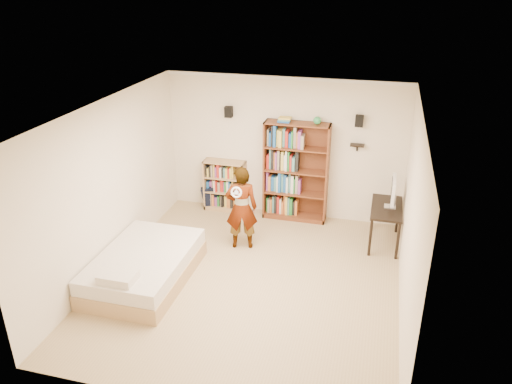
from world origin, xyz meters
TOP-DOWN VIEW (x-y plane):
  - ground at (0.00, 0.00)m, footprint 4.50×5.00m
  - room_shell at (0.00, 0.00)m, footprint 4.52×5.02m
  - crown_molding at (0.00, 0.00)m, footprint 4.50×5.00m
  - speaker_left at (-1.05, 2.40)m, footprint 0.14×0.12m
  - speaker_right at (1.35, 2.40)m, footprint 0.14×0.12m
  - wall_shelf at (1.35, 2.41)m, footprint 0.25×0.16m
  - tall_bookshelf at (0.27, 2.32)m, footprint 1.20×0.35m
  - low_bookshelf at (-1.14, 2.35)m, footprint 0.82×0.31m
  - computer_desk at (1.97, 1.74)m, footprint 0.52×1.04m
  - imac at (2.02, 1.75)m, footprint 0.14×0.54m
  - daybed at (-1.58, -0.36)m, footprint 1.30×2.00m
  - person at (-0.41, 1.01)m, footprint 0.61×0.48m
  - wii_wheel at (-0.41, 0.73)m, footprint 0.19×0.07m
  - navy_bag at (-1.44, 2.34)m, footprint 0.41×0.33m

SIDE VIEW (x-z plane):
  - ground at x=0.00m, z-range -0.01..0.01m
  - navy_bag at x=-1.44m, z-range 0.00..0.48m
  - daybed at x=-1.58m, z-range 0.00..0.59m
  - computer_desk at x=1.97m, z-range 0.00..0.71m
  - low_bookshelf at x=-1.14m, z-range 0.00..1.03m
  - person at x=-0.41m, z-range 0.00..1.48m
  - tall_bookshelf at x=0.27m, z-range 0.00..1.91m
  - imac at x=2.02m, z-range 0.71..1.24m
  - wii_wheel at x=-0.41m, z-range 1.05..1.24m
  - wall_shelf at x=1.35m, z-range 1.54..1.56m
  - room_shell at x=0.00m, z-range 0.41..3.12m
  - speaker_left at x=-1.05m, z-range 1.90..2.10m
  - speaker_right at x=1.35m, z-range 1.90..2.10m
  - crown_molding at x=0.00m, z-range 2.64..2.70m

